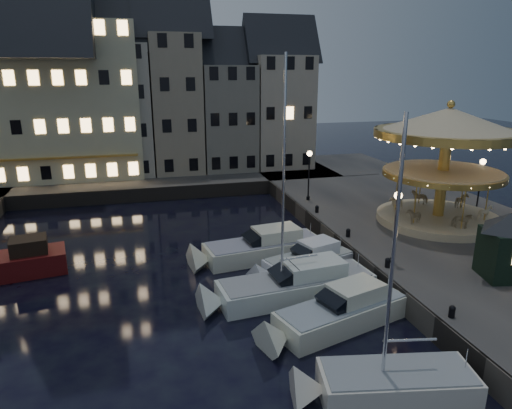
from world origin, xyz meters
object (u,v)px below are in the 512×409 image
object	(u,v)px
motorboat_c	(289,286)
motorboat_e	(258,249)
bollard_c	(348,232)
motorboat_d	(304,265)
motorboat_a	(381,385)
streetlamp_b	(396,217)
streetlamp_d	(481,178)
red_fishing_boat	(6,265)
carousel	(447,144)
bollard_a	(452,311)
ticket_kiosk	(509,234)
motorboat_b	(335,315)
streetlamp_c	(309,168)
bollard_b	(388,262)
bollard_d	(317,209)

from	to	relation	value
motorboat_c	motorboat_e	size ratio (longest dim) A/B	1.44
bollard_c	motorboat_c	size ratio (longest dim) A/B	0.04
motorboat_d	motorboat_a	bearing A→B (deg)	-94.72
streetlamp_b	streetlamp_d	size ratio (longest dim) A/B	1.00
motorboat_d	motorboat_e	size ratio (longest dim) A/B	0.75
motorboat_d	red_fishing_boat	world-z (taller)	red_fishing_boat
streetlamp_b	motorboat_c	xyz separation A→B (m)	(-6.19, -0.19, -3.34)
red_fishing_boat	carousel	size ratio (longest dim) A/B	0.74
motorboat_a	motorboat_e	size ratio (longest dim) A/B	1.28
bollard_a	ticket_kiosk	world-z (taller)	ticket_kiosk
motorboat_a	motorboat_b	bearing A→B (deg)	86.07
red_fishing_boat	motorboat_c	bearing A→B (deg)	-23.60
motorboat_b	motorboat_c	size ratio (longest dim) A/B	0.61
bollard_c	streetlamp_c	bearing A→B (deg)	86.19
bollard_b	ticket_kiosk	xyz separation A→B (m)	(5.21, -2.64, 2.11)
streetlamp_d	motorboat_b	xyz separation A→B (m)	(-16.31, -10.53, -3.38)
bollard_d	red_fishing_boat	distance (m)	21.32
streetlamp_d	motorboat_e	size ratio (longest dim) A/B	0.47
motorboat_e	red_fishing_boat	size ratio (longest dim) A/B	1.22
streetlamp_d	motorboat_e	distance (m)	18.16
ticket_kiosk	bollard_a	bearing A→B (deg)	-151.20
motorboat_a	bollard_c	bearing A→B (deg)	69.91
motorboat_c	carousel	world-z (taller)	motorboat_c
motorboat_a	carousel	size ratio (longest dim) A/B	1.15
streetlamp_d	carousel	bearing A→B (deg)	-163.30
streetlamp_b	bollard_c	distance (m)	5.14
streetlamp_b	bollard_b	distance (m)	2.54
bollard_a	motorboat_e	size ratio (longest dim) A/B	0.06
bollard_d	motorboat_b	size ratio (longest dim) A/B	0.07
bollard_b	motorboat_a	size ratio (longest dim) A/B	0.05
bollard_c	motorboat_d	distance (m)	4.51
red_fishing_boat	carousel	xyz separation A→B (m)	(28.59, -0.85, 6.26)
motorboat_a	motorboat_d	world-z (taller)	motorboat_a
bollard_c	motorboat_b	world-z (taller)	motorboat_b
motorboat_c	carousel	xyz separation A→B (m)	(13.17, 5.89, 6.27)
bollard_a	bollard_d	bearing A→B (deg)	90.00
bollard_b	motorboat_d	xyz separation A→B (m)	(-3.85, 2.87, -0.97)
bollard_c	ticket_kiosk	xyz separation A→B (m)	(5.21, -7.64, 2.11)
ticket_kiosk	bollard_c	bearing A→B (deg)	124.32
motorboat_e	carousel	xyz separation A→B (m)	(13.45, 0.27, 6.31)
motorboat_c	carousel	distance (m)	15.73
motorboat_a	bollard_d	bearing A→B (deg)	75.59
streetlamp_c	motorboat_c	world-z (taller)	motorboat_c
streetlamp_b	motorboat_d	size ratio (longest dim) A/B	0.63
bollard_d	motorboat_d	distance (m)	8.60
ticket_kiosk	streetlamp_c	bearing A→B (deg)	105.49
bollard_c	bollard_a	bearing A→B (deg)	-90.00
motorboat_c	motorboat_e	xyz separation A→B (m)	(-0.28, 5.62, -0.04)
streetlamp_d	streetlamp_b	bearing A→B (deg)	-148.22
bollard_c	bollard_d	size ratio (longest dim) A/B	1.00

